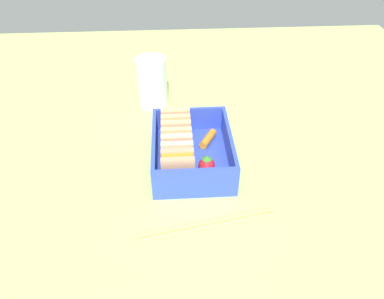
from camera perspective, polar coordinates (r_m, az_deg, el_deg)
ground_plane at (r=63.42cm, az=0.00°, el=-2.62°), size 120.00×120.00×2.00cm
bento_tray at (r=62.38cm, az=0.00°, el=-1.51°), size 16.78×12.78×1.20cm
bento_rim at (r=60.65cm, az=0.00°, el=0.48°), size 16.78×12.78×4.31cm
sandwich_left at (r=55.98cm, az=-2.17°, el=-2.81°), size 2.97×4.94×5.17cm
sandwich_center_left at (r=58.84cm, az=-2.29°, el=-0.40°), size 2.97×4.94×5.17cm
sandwich_center at (r=61.80cm, az=-2.40°, el=1.78°), size 2.97×4.94×5.17cm
sandwich_center_right at (r=64.84cm, az=-2.49°, el=3.75°), size 2.97×4.94×5.17cm
strawberry_far_left at (r=58.31cm, az=2.25°, el=-2.33°), size 2.58×2.58×3.18cm
carrot_stick_far_left at (r=64.78cm, az=2.45°, el=1.65°), size 4.59×3.37×1.38cm
chopstick_pair at (r=53.01cm, az=2.37°, el=-11.14°), size 5.17×19.80×0.70cm
drinking_glass at (r=75.82cm, az=-6.11°, el=10.17°), size 6.06×6.06×9.94cm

